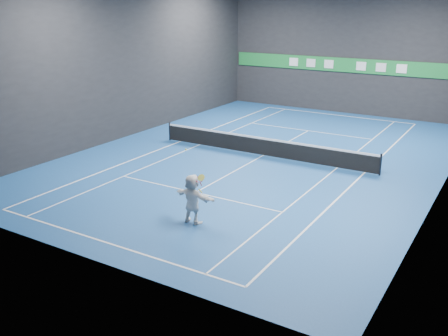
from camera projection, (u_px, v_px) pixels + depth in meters
The scene contains 18 objects.
ground at pixel (263, 156), 26.72m from camera, with size 26.00×26.00×0.00m, color #19498B.
wall_back at pixel (346, 51), 35.86m from camera, with size 18.00×0.10×9.00m, color black.
wall_front at pixel (67, 120), 14.74m from camera, with size 18.00×0.10×9.00m, color black.
wall_left at pixel (130, 61), 29.72m from camera, with size 0.10×26.00×9.00m, color black.
baseline_near at pixel (105, 242), 17.06m from camera, with size 10.98×0.08×0.01m, color white.
baseline_far at pixel (337, 115), 36.37m from camera, with size 10.98×0.08×0.01m, color white.
sideline_doubles_left at pixel (180, 142), 29.41m from camera, with size 0.08×23.78×0.01m, color white.
sideline_doubles_right at pixel (364, 173), 24.02m from camera, with size 0.08×23.78×0.01m, color white.
sideline_singles_left at pixel (199, 145), 28.74m from camera, with size 0.06×23.78×0.01m, color white.
sideline_singles_right at pixel (337, 168), 24.70m from camera, with size 0.06×23.78×0.01m, color white.
service_line_near at pixel (196, 193), 21.52m from camera, with size 8.23×0.06×0.01m, color white.
service_line_far at pixel (308, 131), 31.91m from camera, with size 8.23×0.06×0.01m, color white.
center_service_line at pixel (263, 156), 26.72m from camera, with size 0.06×12.80×0.01m, color white.
player at pixel (192, 199), 18.32m from camera, with size 1.75×0.56×1.88m, color white.
tennis_ball at pixel (186, 149), 18.07m from camera, with size 0.07×0.07×0.07m, color yellow.
tennis_net at pixel (263, 146), 26.55m from camera, with size 12.50×0.10×1.07m.
sponsor_banner at pixel (345, 65), 36.12m from camera, with size 17.64×0.11×1.00m.
tennis_racket at pixel (200, 181), 17.97m from camera, with size 0.48×0.39×0.77m.
Camera 1 is at (11.45, -22.95, 7.79)m, focal length 40.00 mm.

